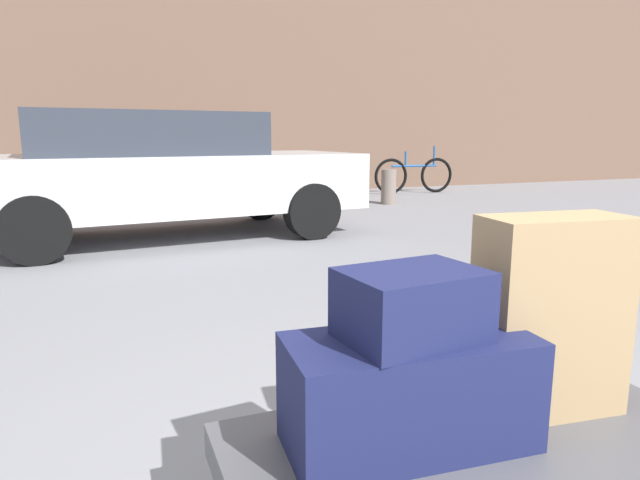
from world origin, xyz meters
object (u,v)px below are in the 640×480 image
object	(u,v)px
parked_car	(163,172)
bicycle_leaning	(414,175)
luggage_cart	(477,462)
duffel_bag_navy_topmost_pile	(412,305)
bollard_kerb_near	(311,190)
suitcase_tan_rear_right	(550,315)
duffel_bag_navy_center	(409,391)
bollard_kerb_mid	(389,187)

from	to	relation	value
parked_car	bicycle_leaning	distance (m)	6.28
luggage_cart	bicycle_leaning	bearing A→B (deg)	59.90
duffel_bag_navy_topmost_pile	parked_car	bearing A→B (deg)	85.00
duffel_bag_navy_topmost_pile	bollard_kerb_near	world-z (taller)	duffel_bag_navy_topmost_pile
luggage_cart	suitcase_tan_rear_right	xyz separation A→B (m)	(0.30, 0.07, 0.37)
duffel_bag_navy_topmost_pile	bollard_kerb_near	size ratio (longest dim) A/B	0.60
bollard_kerb_near	duffel_bag_navy_center	bearing A→B (deg)	-108.68
suitcase_tan_rear_right	bollard_kerb_near	bearing A→B (deg)	81.47
bollard_kerb_near	bollard_kerb_mid	distance (m)	1.43
parked_car	bollard_kerb_mid	xyz separation A→B (m)	(3.94, 1.86, -0.46)
duffel_bag_navy_center	bollard_kerb_mid	xyz separation A→B (m)	(3.87, 7.22, -0.19)
luggage_cart	bollard_kerb_near	world-z (taller)	bollard_kerb_near
bicycle_leaning	bollard_kerb_mid	bearing A→B (deg)	-133.60
luggage_cart	parked_car	bearing A→B (deg)	92.80
luggage_cart	bollard_kerb_mid	distance (m)	8.15
luggage_cart	parked_car	xyz separation A→B (m)	(-0.27, 5.42, 0.49)
bollard_kerb_near	bicycle_leaning	bearing A→B (deg)	27.28
duffel_bag_navy_center	bicycle_leaning	world-z (taller)	bicycle_leaning
luggage_cart	duffel_bag_navy_topmost_pile	size ratio (longest dim) A/B	3.89
bollard_kerb_near	bollard_kerb_mid	xyz separation A→B (m)	(1.43, 0.00, 0.00)
bicycle_leaning	duffel_bag_navy_topmost_pile	bearing A→B (deg)	-121.20
bicycle_leaning	bollard_kerb_near	xyz separation A→B (m)	(-2.81, -1.45, -0.07)
duffel_bag_navy_center	luggage_cart	bearing A→B (deg)	-11.12
parked_car	bollard_kerb_near	xyz separation A→B (m)	(2.51, 1.86, -0.46)
bicycle_leaning	bollard_kerb_mid	xyz separation A→B (m)	(-1.38, -1.45, -0.07)
bollard_kerb_mid	parked_car	bearing A→B (deg)	-154.73
duffel_bag_navy_topmost_pile	parked_car	world-z (taller)	parked_car
duffel_bag_navy_center	suitcase_tan_rear_right	bearing A→B (deg)	6.81
suitcase_tan_rear_right	parked_car	bearing A→B (deg)	102.62
duffel_bag_navy_center	duffel_bag_navy_topmost_pile	distance (m)	0.24
suitcase_tan_rear_right	duffel_bag_navy_center	bearing A→B (deg)	-171.11
luggage_cart	bollard_kerb_near	distance (m)	7.62
duffel_bag_navy_center	duffel_bag_navy_topmost_pile	world-z (taller)	duffel_bag_navy_topmost_pile
bollard_kerb_near	parked_car	bearing A→B (deg)	-143.47
suitcase_tan_rear_right	bicycle_leaning	distance (m)	9.88
duffel_bag_navy_center	bollard_kerb_mid	size ratio (longest dim) A/B	1.10
suitcase_tan_rear_right	bicycle_leaning	xyz separation A→B (m)	(4.76, 8.65, -0.27)
bicycle_leaning	bollard_kerb_near	bearing A→B (deg)	-152.72
parked_car	bollard_kerb_mid	world-z (taller)	parked_car
luggage_cart	bicycle_leaning	size ratio (longest dim) A/B	0.79
duffel_bag_navy_topmost_pile	duffel_bag_navy_center	bearing A→B (deg)	0.00
luggage_cart	duffel_bag_navy_topmost_pile	distance (m)	0.51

